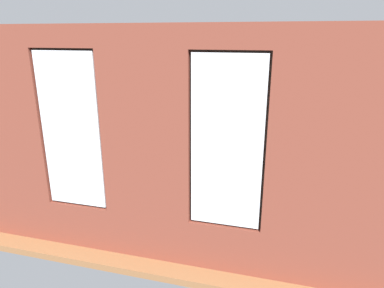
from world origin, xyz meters
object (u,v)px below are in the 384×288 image
at_px(potted_plant_mid_room_small, 251,162).
at_px(potted_plant_between_couches, 251,210).
at_px(couch_left, 330,202).
at_px(table_plant_small, 224,159).
at_px(media_console, 79,157).
at_px(papasan_chair, 171,142).
at_px(tv_flatscreen, 76,132).
at_px(candle_jar, 186,162).
at_px(potted_plant_corner_near_left, 326,146).
at_px(remote_gray, 209,166).
at_px(couch_by_window, 156,212).
at_px(remote_black, 206,164).
at_px(cup_ceramic, 199,160).
at_px(coffee_table, 206,166).
at_px(potted_plant_foreground_right, 119,126).
at_px(potted_plant_corner_far_left, 354,226).

bearing_deg(potted_plant_mid_room_small, potted_plant_between_couches, 95.68).
distance_m(couch_left, table_plant_small, 2.31).
relative_size(media_console, papasan_chair, 1.13).
bearing_deg(couch_left, table_plant_small, -121.68).
bearing_deg(media_console, tv_flatscreen, -90.00).
relative_size(candle_jar, potted_plant_corner_near_left, 0.13).
xyz_separation_m(remote_gray, potted_plant_mid_room_small, (-0.80, -0.66, -0.07)).
height_order(couch_by_window, remote_black, couch_by_window).
bearing_deg(cup_ceramic, couch_by_window, 85.04).
relative_size(remote_gray, media_console, 0.14).
relative_size(coffee_table, media_console, 1.06).
relative_size(media_console, potted_plant_corner_near_left, 1.55).
bearing_deg(couch_left, potted_plant_corner_near_left, 173.83).
bearing_deg(potted_plant_foreground_right, cup_ceramic, 150.38).
xyz_separation_m(couch_left, potted_plant_mid_room_small, (1.48, -1.48, 0.02)).
height_order(table_plant_small, potted_plant_foreground_right, potted_plant_foreground_right).
distance_m(tv_flatscreen, potted_plant_mid_room_small, 4.06).
bearing_deg(couch_by_window, media_console, -37.50).
height_order(tv_flatscreen, potted_plant_between_couches, tv_flatscreen).
bearing_deg(tv_flatscreen, potted_plant_corner_far_left, 158.49).
bearing_deg(couch_left, potted_plant_foreground_right, -119.26).
distance_m(potted_plant_foreground_right, potted_plant_corner_far_left, 6.51).
bearing_deg(couch_by_window, potted_plant_corner_near_left, -128.01).
relative_size(coffee_table, potted_plant_corner_far_left, 1.40).
relative_size(table_plant_small, potted_plant_foreground_right, 0.14).
bearing_deg(potted_plant_between_couches, potted_plant_mid_room_small, -84.32).
xyz_separation_m(cup_ceramic, potted_plant_corner_far_left, (-2.69, 2.23, 0.11)).
relative_size(remote_gray, potted_plant_foreground_right, 0.13).
xyz_separation_m(potted_plant_mid_room_small, potted_plant_foreground_right, (3.71, -1.09, 0.28)).
bearing_deg(potted_plant_mid_room_small, candle_jar, 27.07).
bearing_deg(table_plant_small, potted_plant_foreground_right, -24.78).
bearing_deg(potted_plant_between_couches, potted_plant_corner_far_left, 173.79).
xyz_separation_m(couch_left, tv_flatscreen, (5.48, -1.05, 0.53)).
xyz_separation_m(coffee_table, potted_plant_mid_room_small, (-0.90, -0.53, -0.01)).
xyz_separation_m(remote_gray, tv_flatscreen, (3.20, -0.23, 0.43)).
xyz_separation_m(potted_plant_mid_room_small, potted_plant_corner_near_left, (-1.63, -1.13, 0.15)).
xyz_separation_m(potted_plant_between_couches, potted_plant_foreground_right, (3.96, -3.59, 0.08)).
bearing_deg(table_plant_small, cup_ceramic, 4.90).
height_order(cup_ceramic, papasan_chair, papasan_chair).
xyz_separation_m(tv_flatscreen, papasan_chair, (-1.91, -1.14, -0.42)).
height_order(cup_ceramic, potted_plant_corner_near_left, potted_plant_corner_near_left).
bearing_deg(cup_ceramic, potted_plant_corner_far_left, 140.25).
distance_m(tv_flatscreen, potted_plant_between_couches, 4.74).
height_order(cup_ceramic, remote_gray, cup_ceramic).
xyz_separation_m(candle_jar, papasan_chair, (0.81, -1.37, -0.03)).
bearing_deg(papasan_chair, candle_jar, 120.51).
height_order(table_plant_small, media_console, table_plant_small).
distance_m(couch_by_window, potted_plant_mid_room_small, 2.84).
bearing_deg(tv_flatscreen, couch_left, 169.15).
xyz_separation_m(table_plant_small, potted_plant_between_couches, (-0.79, 2.13, 0.04)).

